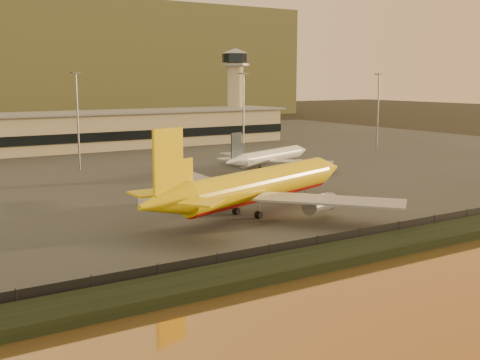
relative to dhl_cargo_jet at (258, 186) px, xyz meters
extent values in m
plane|color=black|center=(-0.52, -11.45, -5.15)|extent=(900.00, 900.00, 0.00)
cube|color=black|center=(-0.52, -28.45, -4.45)|extent=(320.00, 7.00, 1.40)
cube|color=#2D2D2D|center=(-0.52, 83.55, -5.05)|extent=(320.00, 220.00, 0.20)
cube|color=black|center=(-0.52, -24.45, -3.85)|extent=(300.00, 0.05, 2.20)
cube|color=tan|center=(-0.52, 113.55, 1.05)|extent=(160.00, 22.00, 12.00)
cube|color=black|center=(-0.52, 102.35, 0.05)|extent=(160.00, 0.60, 3.00)
cube|color=gray|center=(-0.52, 113.55, 7.35)|extent=(164.00, 24.00, 0.60)
cylinder|color=tan|center=(69.48, 119.55, 10.05)|extent=(6.40, 6.40, 30.00)
cylinder|color=black|center=(69.48, 119.55, 26.80)|extent=(10.40, 10.40, 3.50)
cone|color=gray|center=(69.48, 119.55, 29.55)|extent=(11.20, 11.20, 2.00)
cylinder|color=gray|center=(69.48, 119.55, 24.25)|extent=(11.20, 11.20, 0.80)
cylinder|color=slate|center=(-10.52, 68.55, 7.55)|extent=(0.50, 0.50, 25.00)
cube|color=slate|center=(-10.52, 68.55, 20.25)|extent=(2.20, 2.20, 0.40)
cylinder|color=slate|center=(39.48, 66.55, 7.55)|extent=(0.50, 0.50, 25.00)
cube|color=slate|center=(39.48, 66.55, 20.25)|extent=(2.20, 2.20, 0.40)
cylinder|color=slate|center=(89.48, 60.55, 7.55)|extent=(0.50, 0.50, 25.00)
cube|color=slate|center=(89.48, 60.55, 20.25)|extent=(2.20, 2.20, 0.40)
cube|color=brown|center=(89.48, 328.55, 29.85)|extent=(220.00, 160.00, 70.00)
cylinder|color=yellow|center=(0.96, 0.33, 0.30)|extent=(37.98, 17.52, 5.52)
cylinder|color=#BC120A|center=(0.96, 0.33, -0.67)|extent=(36.58, 16.03, 4.31)
cone|color=yellow|center=(22.58, 7.67, 0.30)|extent=(8.81, 7.62, 5.52)
cone|color=yellow|center=(-21.67, -7.36, 0.71)|extent=(10.83, 8.30, 5.52)
cube|color=yellow|center=(-20.66, -7.02, 6.79)|extent=(5.67, 2.30, 9.66)
cube|color=yellow|center=(-21.43, -1.45, 1.13)|extent=(5.38, 5.32, 0.33)
cube|color=yellow|center=(-17.88, -11.90, 1.13)|extent=(7.39, 7.38, 0.33)
cube|color=gray|center=(-4.78, 13.91, -0.67)|extent=(8.77, 24.28, 0.33)
cylinder|color=gray|center=(-1.11, 11.37, -2.19)|extent=(7.01, 4.92, 3.04)
cube|color=gray|center=(4.68, -13.94, -0.67)|extent=(21.23, 22.95, 0.33)
cylinder|color=gray|center=(6.04, -9.70, -2.19)|extent=(7.01, 4.92, 3.04)
cylinder|color=black|center=(14.78, 5.02, -4.34)|extent=(1.46, 1.31, 1.21)
cylinder|color=slate|center=(14.78, 5.02, -3.70)|extent=(0.21, 0.21, 2.48)
cylinder|color=black|center=(-2.01, -3.31, -4.34)|extent=(1.46, 1.31, 1.21)
cylinder|color=slate|center=(-2.01, -3.31, -3.70)|extent=(0.21, 0.21, 2.48)
cylinder|color=black|center=(-3.61, 1.40, -4.34)|extent=(1.46, 1.31, 1.21)
cylinder|color=slate|center=(-3.61, 1.40, -3.70)|extent=(0.21, 0.21, 2.48)
cylinder|color=white|center=(33.27, 43.11, -1.56)|extent=(25.25, 12.50, 3.56)
cylinder|color=gray|center=(33.27, 43.11, -2.18)|extent=(24.30, 11.51, 2.78)
cone|color=white|center=(47.58, 48.58, -1.56)|extent=(5.94, 5.11, 3.56)
cone|color=white|center=(18.28, 37.38, -1.29)|extent=(7.27, 5.62, 3.56)
cube|color=black|center=(18.95, 37.63, 2.63)|extent=(3.76, 1.67, 6.24)
cube|color=white|center=(18.34, 41.22, -1.03)|extent=(3.73, 3.56, 0.21)
cube|color=white|center=(20.89, 34.56, -1.03)|extent=(4.90, 4.87, 0.21)
cube|color=gray|center=(29.10, 52.01, -2.18)|extent=(5.29, 16.13, 0.21)
cylinder|color=gray|center=(31.62, 50.40, -3.16)|extent=(4.70, 3.36, 1.96)
cube|color=gray|center=(36.10, 33.69, -2.18)|extent=(14.58, 15.15, 0.21)
cylinder|color=gray|center=(36.91, 36.58, -3.16)|extent=(4.70, 3.36, 1.96)
cylinder|color=black|center=(42.42, 46.61, -4.55)|extent=(0.96, 0.86, 0.78)
cylinder|color=slate|center=(42.42, 46.61, -4.14)|extent=(0.19, 0.19, 1.60)
cylinder|color=black|center=(31.34, 40.65, -4.55)|extent=(0.96, 0.86, 0.78)
cylinder|color=slate|center=(31.34, 40.65, -4.14)|extent=(0.19, 0.19, 1.60)
cylinder|color=black|center=(30.20, 43.65, -4.55)|extent=(0.96, 0.86, 0.78)
cylinder|color=slate|center=(30.20, 43.65, -4.14)|extent=(0.19, 0.19, 1.60)
cube|color=yellow|center=(7.81, 11.86, -4.04)|extent=(4.36, 2.91, 1.80)
cube|color=white|center=(-13.38, 17.76, -4.13)|extent=(4.00, 2.94, 1.64)
camera|label=1|loc=(-58.49, -86.77, 18.72)|focal=45.00mm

